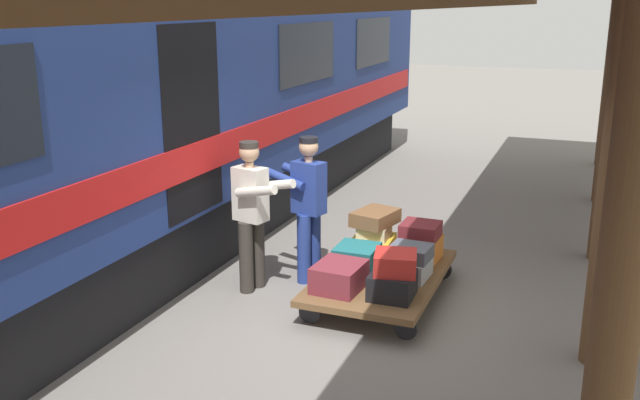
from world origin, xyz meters
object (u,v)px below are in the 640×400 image
Objects in this scene: suitcase_black_hardshell at (392,285)px; suitcase_slate_roller at (410,252)px; suitcase_brown_leather at (375,218)px; porter_by_door at (252,211)px; suitcase_gray_aluminum at (407,268)px; porter_in_overalls at (307,204)px; suitcase_red_plastic at (395,263)px; luggage_cart at (381,277)px; suitcase_burgundy_valise at (339,276)px; suitcase_cream_canvas at (374,231)px; suitcase_maroon_trunk at (420,230)px; suitcase_teal_softside at (357,258)px; suitcase_yellow_case at (372,246)px; train_car at (75,104)px; suitcase_orange_carryall at (419,248)px.

suitcase_slate_roller is (-0.03, -0.57, 0.16)m from suitcase_black_hardshell.
suitcase_brown_leather is (0.55, -1.17, 0.31)m from suitcase_black_hardshell.
porter_by_door reaches higher than suitcase_brown_leather.
suitcase_gray_aluminum is 0.27× the size of porter_in_overalls.
suitcase_slate_roller is at bearing -176.38° from suitcase_gray_aluminum.
suitcase_gray_aluminum is 0.85× the size of suitcase_brown_leather.
porter_by_door reaches higher than suitcase_black_hardshell.
suitcase_brown_leather is 1.28m from suitcase_red_plastic.
suitcase_brown_leather is 1.46m from porter_by_door.
luggage_cart is 4.96× the size of suitcase_slate_roller.
porter_in_overalls reaches higher than suitcase_burgundy_valise.
suitcase_maroon_trunk is (-0.55, 0.03, 0.09)m from suitcase_cream_canvas.
suitcase_red_plastic reaches higher than luggage_cart.
suitcase_cream_canvas is at bearing -46.76° from suitcase_gray_aluminum.
suitcase_teal_softside is 0.83m from suitcase_red_plastic.
suitcase_cream_canvas is at bearing -145.82° from suitcase_yellow_case.
porter_by_door is (1.74, 0.26, 0.34)m from suitcase_slate_roller.
suitcase_cream_canvas is at bearing -158.77° from train_car.
suitcase_maroon_trunk is at bearing 176.63° from suitcase_cream_canvas.
porter_in_overalls is at bearing 27.03° from suitcase_brown_leather.
luggage_cart is 4.54× the size of suitcase_orange_carryall.
suitcase_gray_aluminum is at bearing 134.60° from suitcase_yellow_case.
porter_in_overalls is (0.70, 0.36, 0.19)m from suitcase_brown_leather.
suitcase_gray_aluminum is 1.80m from porter_by_door.
luggage_cart is 4.51× the size of suitcase_gray_aluminum.
suitcase_burgundy_valise is at bearing 0.00° from suitcase_black_hardshell.
suitcase_maroon_trunk is (-0.57, -0.55, 0.22)m from suitcase_teal_softside.
suitcase_teal_softside is 1.12× the size of suitcase_maroon_trunk.
suitcase_orange_carryall is at bearing -134.60° from suitcase_teal_softside.
suitcase_brown_leather is at bearing -120.45° from suitcase_yellow_case.
suitcase_teal_softside is at bearing 88.43° from suitcase_cream_canvas.
train_car is at bearing 0.96° from suitcase_black_hardshell.
suitcase_yellow_case reaches higher than luggage_cart.
suitcase_orange_carryall and suitcase_burgundy_valise have the same top height.
suitcase_gray_aluminum is 0.57m from suitcase_black_hardshell.
suitcase_slate_roller is at bearing 135.10° from suitcase_cream_canvas.
suitcase_gray_aluminum is at bearing -90.00° from suitcase_black_hardshell.
suitcase_slate_roller is at bearing 93.47° from suitcase_orange_carryall.
porter_in_overalls is (1.28, -0.24, 0.34)m from suitcase_slate_roller.
suitcase_gray_aluminum is 0.60m from suitcase_red_plastic.
suitcase_burgundy_valise is (0.00, 0.57, -0.00)m from suitcase_teal_softside.
train_car reaches higher than suitcase_gray_aluminum.
train_car is 33.26× the size of suitcase_brown_leather.
porter_by_door is at bearing -15.26° from suitcase_burgundy_valise.
suitcase_teal_softside reaches higher than suitcase_orange_carryall.
train_car is 48.21× the size of suitcase_cream_canvas.
porter_by_door is at bearing 8.69° from suitcase_gray_aluminum.
suitcase_black_hardshell is at bearing 116.25° from suitcase_yellow_case.
suitcase_slate_roller is 1.02× the size of suitcase_red_plastic.
suitcase_brown_leather is (0.55, -0.03, 0.30)m from suitcase_orange_carryall.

